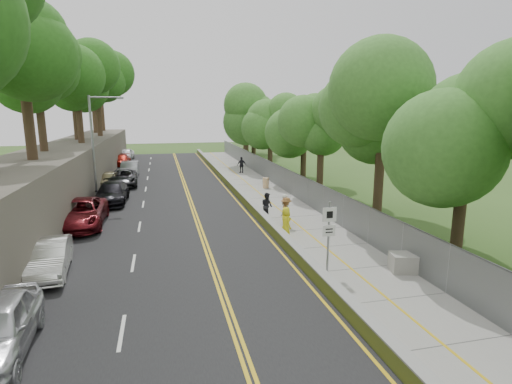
{
  "coord_description": "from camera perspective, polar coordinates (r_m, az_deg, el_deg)",
  "views": [
    {
      "loc": [
        -5.73,
        -18.1,
        6.9
      ],
      "look_at": [
        0.5,
        8.0,
        1.4
      ],
      "focal_mm": 28.0,
      "sensor_mm": 36.0,
      "label": 1
    }
  ],
  "objects": [
    {
      "name": "ground",
      "position": [
        20.2,
        3.94,
        -8.42
      ],
      "size": [
        140.0,
        140.0,
        0.0
      ],
      "primitive_type": "plane",
      "color": "#33511E",
      "rests_on": "ground"
    },
    {
      "name": "road",
      "position": [
        33.81,
        -12.58,
        -0.44
      ],
      "size": [
        11.2,
        66.0,
        0.04
      ],
      "primitive_type": "cube",
      "color": "black",
      "rests_on": "ground"
    },
    {
      "name": "sidewalk",
      "position": [
        34.81,
        0.61,
        0.19
      ],
      "size": [
        4.2,
        66.0,
        0.05
      ],
      "primitive_type": "cube",
      "color": "gray",
      "rests_on": "ground"
    },
    {
      "name": "jersey_barrier",
      "position": [
        34.28,
        -3.13,
        0.46
      ],
      "size": [
        0.42,
        66.0,
        0.6
      ],
      "primitive_type": "cube",
      "color": "#C8EB3C",
      "rests_on": "ground"
    },
    {
      "name": "rock_embankment",
      "position": [
        34.35,
        -26.36,
        2.17
      ],
      "size": [
        5.0,
        66.0,
        4.0
      ],
      "primitive_type": "cube",
      "color": "#595147",
      "rests_on": "ground"
    },
    {
      "name": "chainlink_fence",
      "position": [
        35.19,
        3.93,
        1.9
      ],
      "size": [
        0.04,
        66.0,
        2.0
      ],
      "primitive_type": "cube",
      "color": "slate",
      "rests_on": "ground"
    },
    {
      "name": "trees_embankment",
      "position": [
        34.08,
        -26.84,
        16.45
      ],
      "size": [
        6.4,
        66.0,
        13.0
      ],
      "primitive_type": null,
      "color": "#30741F",
      "rests_on": "rock_embankment"
    },
    {
      "name": "trees_fenceside",
      "position": [
        35.46,
        7.77,
        11.64
      ],
      "size": [
        7.0,
        66.0,
        14.0
      ],
      "primitive_type": null,
      "color": "#498C32",
      "rests_on": "ground"
    },
    {
      "name": "streetlight",
      "position": [
        32.53,
        -21.92,
        6.77
      ],
      "size": [
        2.52,
        0.22,
        8.0
      ],
      "color": "gray",
      "rests_on": "ground"
    },
    {
      "name": "signpost",
      "position": [
        17.26,
        10.37,
        -5.23
      ],
      "size": [
        0.62,
        0.09,
        3.1
      ],
      "color": "gray",
      "rests_on": "sidewalk"
    },
    {
      "name": "construction_barrel",
      "position": [
        35.85,
        1.41,
        1.31
      ],
      "size": [
        0.56,
        0.56,
        0.92
      ],
      "primitive_type": "cylinder",
      "color": "orange",
      "rests_on": "sidewalk"
    },
    {
      "name": "concrete_block",
      "position": [
        18.64,
        20.46,
        -9.43
      ],
      "size": [
        1.36,
        1.14,
        0.79
      ],
      "primitive_type": "cube",
      "rotation": [
        0.0,
        0.0,
        -0.23
      ],
      "color": "gray",
      "rests_on": "sidewalk"
    },
    {
      "name": "car_1",
      "position": [
        19.31,
        -27.54,
        -8.32
      ],
      "size": [
        1.97,
        4.51,
        1.44
      ],
      "primitive_type": "imported",
      "rotation": [
        0.0,
        0.0,
        0.1
      ],
      "color": "white",
      "rests_on": "road"
    },
    {
      "name": "car_2",
      "position": [
        26.12,
        -23.8,
        -2.8
      ],
      "size": [
        2.78,
        5.91,
        1.64
      ],
      "primitive_type": "imported",
      "rotation": [
        0.0,
        0.0,
        0.01
      ],
      "color": "#5A0F15",
      "rests_on": "road"
    },
    {
      "name": "car_3",
      "position": [
        31.82,
        -19.91,
        -0.13
      ],
      "size": [
        2.36,
        5.45,
        1.56
      ],
      "primitive_type": "imported",
      "rotation": [
        0.0,
        0.0,
        -0.03
      ],
      "color": "black",
      "rests_on": "road"
    },
    {
      "name": "car_4",
      "position": [
        39.0,
        -20.18,
        1.76
      ],
      "size": [
        1.88,
        4.14,
        1.38
      ],
      "primitive_type": "imported",
      "rotation": [
        0.0,
        0.0,
        -0.06
      ],
      "color": "#BFB387",
      "rests_on": "road"
    },
    {
      "name": "car_5",
      "position": [
        43.88,
        -17.59,
        3.1
      ],
      "size": [
        1.74,
        4.88,
        1.6
      ],
      "primitive_type": "imported",
      "rotation": [
        0.0,
        0.0,
        -0.01
      ],
      "color": "#9C9EA2",
      "rests_on": "road"
    },
    {
      "name": "car_6",
      "position": [
        38.9,
        -18.45,
        1.94
      ],
      "size": [
        2.75,
        5.47,
        1.49
      ],
      "primitive_type": "imported",
      "rotation": [
        0.0,
        0.0,
        0.05
      ],
      "color": "black",
      "rests_on": "road"
    },
    {
      "name": "car_7",
      "position": [
        53.51,
        -18.61,
        4.34
      ],
      "size": [
        2.0,
        4.68,
        1.34
      ],
      "primitive_type": "imported",
      "rotation": [
        0.0,
        0.0,
        -0.02
      ],
      "color": "maroon",
      "rests_on": "road"
    },
    {
      "name": "car_8",
      "position": [
        59.77,
        -18.06,
        5.17
      ],
      "size": [
        2.25,
        4.69,
        1.54
      ],
      "primitive_type": "imported",
      "rotation": [
        0.0,
        0.0,
        -0.1
      ],
      "color": "white",
      "rests_on": "road"
    },
    {
      "name": "painter_0",
      "position": [
        21.98,
        4.27,
        -4.31
      ],
      "size": [
        0.66,
        0.9,
        1.68
      ],
      "primitive_type": "imported",
      "rotation": [
        0.0,
        0.0,
        1.73
      ],
      "color": "yellow",
      "rests_on": "sidewalk"
    },
    {
      "name": "painter_1",
      "position": [
        24.28,
        4.19,
        -2.49
      ],
      "size": [
        0.66,
        0.81,
        1.92
      ],
      "primitive_type": "imported",
      "rotation": [
        0.0,
        0.0,
        1.9
      ],
      "color": "white",
      "rests_on": "sidewalk"
    },
    {
      "name": "painter_2",
      "position": [
        25.68,
        1.58,
        -1.95
      ],
      "size": [
        0.88,
        0.99,
        1.69
      ],
      "primitive_type": "imported",
      "rotation": [
        0.0,
        0.0,
        1.91
      ],
      "color": "black",
      "rests_on": "sidewalk"
    },
    {
      "name": "painter_3",
      "position": [
        24.13,
        4.33,
        -2.79
      ],
      "size": [
        0.83,
        1.22,
        1.75
      ],
      "primitive_type": "imported",
      "rotation": [
        0.0,
        0.0,
        1.41
      ],
      "color": "#956132",
      "rests_on": "sidewalk"
    },
    {
      "name": "person_far",
      "position": [
        44.51,
        -2.07,
        3.88
      ],
      "size": [
        1.09,
        0.56,
        1.79
      ],
      "primitive_type": "imported",
      "rotation": [
        0.0,
        0.0,
        3.27
      ],
      "color": "black",
      "rests_on": "sidewalk"
    }
  ]
}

